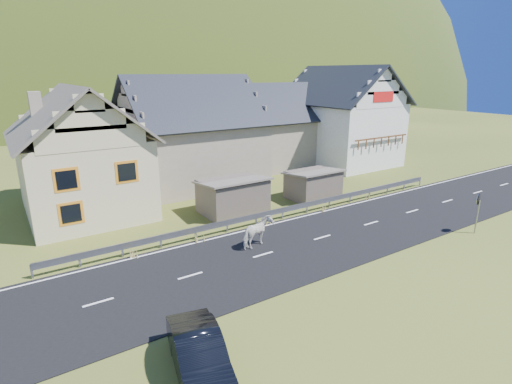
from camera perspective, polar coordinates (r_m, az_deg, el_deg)
ground at (r=22.75m, az=9.43°, el=-6.51°), size 160.00×160.00×0.00m
road at (r=22.74m, az=9.44°, el=-6.46°), size 60.00×7.00×0.04m
lane_markings at (r=22.73m, az=9.44°, el=-6.40°), size 60.00×6.60×0.01m
guardrail at (r=25.17m, az=3.85°, el=-2.63°), size 28.10×0.09×0.75m
shed_left at (r=26.18m, az=-3.35°, el=-0.60°), size 4.30×3.30×2.40m
shed_right at (r=29.48m, az=8.15°, el=1.04°), size 3.80×2.90×2.20m
house_cream at (r=27.93m, az=-23.87°, el=5.97°), size 7.80×9.80×8.30m
house_stone_a at (r=33.32m, az=-9.37°, el=9.17°), size 10.80×9.80×8.90m
house_stone_b at (r=40.08m, az=2.77°, el=10.04°), size 9.80×8.80×8.10m
house_white at (r=41.62m, az=12.12°, el=11.09°), size 8.80×10.80×9.70m
mountain at (r=198.28m, az=-27.45°, el=6.48°), size 440.00×280.00×260.00m
horse at (r=21.05m, az=0.24°, el=-5.77°), size 1.41×2.05×1.58m
car at (r=13.11m, az=-8.05°, el=-22.22°), size 2.32×4.35×1.36m
traffic_mirror at (r=25.81m, az=29.13°, el=-1.54°), size 0.64×0.27×2.37m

